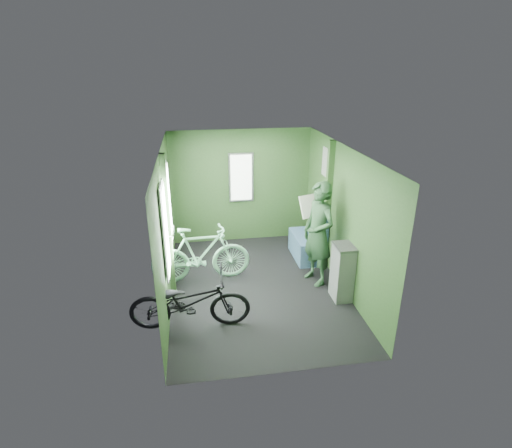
# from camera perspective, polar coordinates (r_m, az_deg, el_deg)

# --- Properties ---
(room) EXTENTS (4.00, 4.02, 2.31)m
(room) POSITION_cam_1_polar(r_m,az_deg,el_deg) (6.16, -0.25, 2.66)
(room) COLOR black
(room) RESTS_ON ground
(bicycle_black) EXTENTS (1.70, 0.78, 0.94)m
(bicycle_black) POSITION_cam_1_polar(r_m,az_deg,el_deg) (5.90, -9.17, -14.43)
(bicycle_black) COLOR black
(bicycle_black) RESTS_ON ground
(bicycle_mint) EXTENTS (1.68, 0.58, 1.02)m
(bicycle_mint) POSITION_cam_1_polar(r_m,az_deg,el_deg) (7.01, -7.68, -7.94)
(bicycle_mint) COLOR #87D6A6
(bicycle_mint) RESTS_ON ground
(passenger) EXTENTS (0.62, 0.79, 1.76)m
(passenger) POSITION_cam_1_polar(r_m,az_deg,el_deg) (6.61, 8.88, -1.39)
(passenger) COLOR #27492C
(passenger) RESTS_ON ground
(waste_box) EXTENTS (0.27, 0.38, 0.92)m
(waste_box) POSITION_cam_1_polar(r_m,az_deg,el_deg) (6.38, 12.23, -6.75)
(waste_box) COLOR slate
(waste_box) RESTS_ON ground
(bench_seat) EXTENTS (0.51, 0.90, 0.95)m
(bench_seat) POSITION_cam_1_polar(r_m,az_deg,el_deg) (7.67, 7.47, -2.79)
(bench_seat) COLOR navy
(bench_seat) RESTS_ON ground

